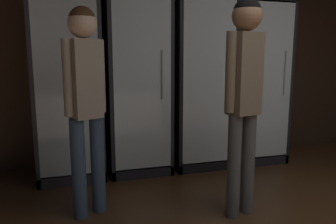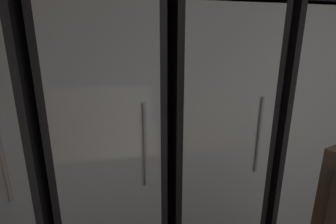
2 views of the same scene
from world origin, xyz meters
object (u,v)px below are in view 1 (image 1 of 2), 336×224
cooler_far_left (68,86)px  shopper_near (85,92)px  cooler_center (197,83)px  cooler_left (136,84)px  shopper_far (244,83)px  cooler_right (251,82)px

cooler_far_left → shopper_near: cooler_far_left is taller
shopper_near → cooler_center: bearing=37.4°
cooler_center → shopper_near: (-1.31, -1.00, 0.03)m
cooler_left → cooler_center: size_ratio=1.00×
cooler_far_left → cooler_center: bearing=0.0°
shopper_near → cooler_far_left: bearing=97.9°
cooler_left → shopper_far: size_ratio=1.17×
cooler_far_left → cooler_right: size_ratio=1.00×
cooler_right → cooler_left: bearing=-179.9°
cooler_far_left → shopper_far: bearing=-45.7°
cooler_right → shopper_far: cooler_right is taller
cooler_right → cooler_center: bearing=-180.0°
cooler_right → shopper_far: (-0.86, -1.35, 0.11)m
cooler_right → shopper_near: 2.28m
cooler_right → shopper_near: bearing=-153.8°
cooler_far_left → cooler_right: 2.18m
cooler_center → shopper_far: bearing=-95.7°
cooler_far_left → cooler_left: (0.73, -0.00, 0.00)m
cooler_center → cooler_right: size_ratio=1.00×
cooler_right → shopper_near: cooler_right is taller
cooler_far_left → cooler_left: size_ratio=1.00×
cooler_center → cooler_right: 0.73m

